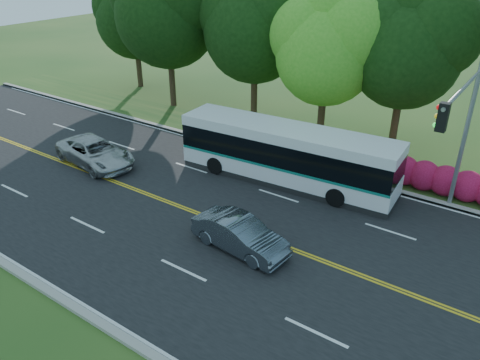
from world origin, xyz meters
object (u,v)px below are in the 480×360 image
Objects in this scene: traffic_signal at (461,122)px; transit_bus at (286,155)px; sedan at (240,235)px; suv at (95,152)px.

traffic_signal is 0.62× the size of transit_bus.
suv reaches higher than sedan.
sedan is 0.81× the size of suv.
traffic_signal is at bearing -67.76° from suv.
transit_bus is 6.45m from sedan.
traffic_signal is 9.76m from sedan.
traffic_signal is 18.12m from suv.
traffic_signal reaches higher than suv.
sedan is at bearing -93.09° from suv.
traffic_signal is 1.70× the size of sedan.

